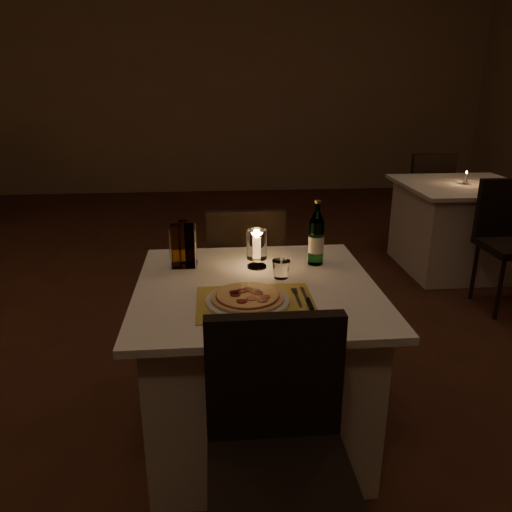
{
  "coord_description": "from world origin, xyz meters",
  "views": [
    {
      "loc": [
        0.08,
        -2.28,
        1.55
      ],
      "look_at": [
        0.26,
        -0.35,
        0.86
      ],
      "focal_mm": 35.0,
      "sensor_mm": 36.0,
      "label": 1
    }
  ],
  "objects": [
    {
      "name": "floor",
      "position": [
        0.0,
        0.0,
        -0.01
      ],
      "size": [
        8.0,
        10.0,
        0.02
      ],
      "primitive_type": "cube",
      "color": "#4B2618",
      "rests_on": "ground"
    },
    {
      "name": "cruet_caddy",
      "position": [
        -0.05,
        -0.13,
        0.84
      ],
      "size": [
        0.12,
        0.12,
        0.21
      ],
      "color": "white",
      "rests_on": "main_table"
    },
    {
      "name": "main_table",
      "position": [
        0.26,
        -0.37,
        0.37
      ],
      "size": [
        1.0,
        1.0,
        0.74
      ],
      "color": "white",
      "rests_on": "ground"
    },
    {
      "name": "wall_back",
      "position": [
        0.0,
        5.01,
        1.5
      ],
      "size": [
        8.0,
        0.02,
        3.0
      ],
      "primitive_type": "cube",
      "color": "#947656",
      "rests_on": "ground"
    },
    {
      "name": "water_bottle",
      "position": [
        0.55,
        -0.14,
        0.86
      ],
      "size": [
        0.07,
        0.07,
        0.3
      ],
      "color": "#539A5A",
      "rests_on": "main_table"
    },
    {
      "name": "pizza",
      "position": [
        0.21,
        -0.55,
        0.77
      ],
      "size": [
        0.28,
        0.28,
        0.02
      ],
      "color": "#D8B77F",
      "rests_on": "plate"
    },
    {
      "name": "fork",
      "position": [
        0.4,
        -0.52,
        0.75
      ],
      "size": [
        0.02,
        0.18,
        0.0
      ],
      "color": "silver",
      "rests_on": "placemat"
    },
    {
      "name": "chair_far",
      "position": [
        0.26,
        0.34,
        0.55
      ],
      "size": [
        0.42,
        0.42,
        0.9
      ],
      "color": "black",
      "rests_on": "ground"
    },
    {
      "name": "neighbor_chair_ra",
      "position": [
        2.16,
        0.89,
        0.55
      ],
      "size": [
        0.42,
        0.42,
        0.9
      ],
      "color": "black",
      "rests_on": "ground"
    },
    {
      "name": "plate",
      "position": [
        0.21,
        -0.55,
        0.75
      ],
      "size": [
        0.32,
        0.32,
        0.01
      ],
      "primitive_type": "cylinder",
      "color": "white",
      "rests_on": "placemat"
    },
    {
      "name": "neighbor_table_right",
      "position": [
        2.16,
        1.61,
        0.37
      ],
      "size": [
        1.0,
        1.0,
        0.74
      ],
      "color": "white",
      "rests_on": "ground"
    },
    {
      "name": "chair_near",
      "position": [
        0.26,
        -1.08,
        0.55
      ],
      "size": [
        0.42,
        0.42,
        0.9
      ],
      "color": "black",
      "rests_on": "ground"
    },
    {
      "name": "knife",
      "position": [
        0.44,
        -0.58,
        0.75
      ],
      "size": [
        0.02,
        0.22,
        0.01
      ],
      "color": "black",
      "rests_on": "placemat"
    },
    {
      "name": "hurricane_candle",
      "position": [
        0.28,
        -0.17,
        0.84
      ],
      "size": [
        0.09,
        0.09,
        0.18
      ],
      "color": "white",
      "rests_on": "main_table"
    },
    {
      "name": "neighbor_chair_rb",
      "position": [
        2.16,
        2.32,
        0.55
      ],
      "size": [
        0.42,
        0.42,
        0.9
      ],
      "color": "black",
      "rests_on": "ground"
    },
    {
      "name": "tumbler",
      "position": [
        0.37,
        -0.3,
        0.78
      ],
      "size": [
        0.08,
        0.08,
        0.08
      ],
      "primitive_type": null,
      "color": "white",
      "rests_on": "main_table"
    },
    {
      "name": "placemat",
      "position": [
        0.24,
        -0.55,
        0.74
      ],
      "size": [
        0.45,
        0.34,
        0.0
      ],
      "primitive_type": "cube",
      "color": "gold",
      "rests_on": "main_table"
    },
    {
      "name": "neighbor_candle_right",
      "position": [
        2.16,
        1.61,
        0.79
      ],
      "size": [
        0.03,
        0.03,
        0.11
      ],
      "color": "white",
      "rests_on": "neighbor_table_right"
    }
  ]
}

